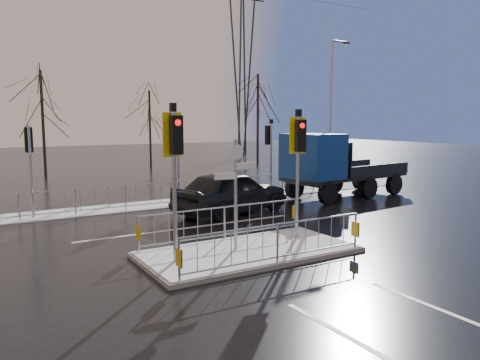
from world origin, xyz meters
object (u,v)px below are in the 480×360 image
car_far_lane (231,192)px  traffic_island (248,241)px  street_lamp_right (331,108)px  flatbed_truck (327,164)px

car_far_lane → traffic_island: bearing=141.1°
car_far_lane → street_lamp_right: bearing=-81.8°
traffic_island → car_far_lane: traffic_island is taller
flatbed_truck → street_lamp_right: (2.52, 2.59, 2.74)m
street_lamp_right → flatbed_truck: bearing=-134.2°
car_far_lane → flatbed_truck: flatbed_truck is taller
traffic_island → street_lamp_right: street_lamp_right is taller
flatbed_truck → street_lamp_right: street_lamp_right is taller
traffic_island → flatbed_truck: size_ratio=0.87×
car_far_lane → flatbed_truck: (5.55, 0.61, 0.78)m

